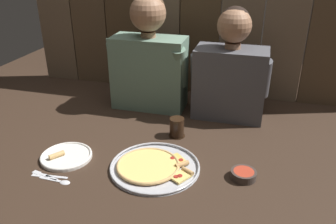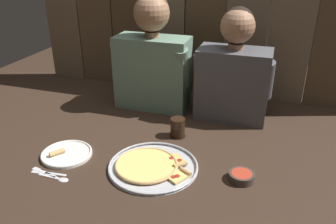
{
  "view_description": "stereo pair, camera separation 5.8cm",
  "coord_description": "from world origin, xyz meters",
  "px_view_note": "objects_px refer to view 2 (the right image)",
  "views": [
    {
      "loc": [
        0.37,
        -1.24,
        0.85
      ],
      "look_at": [
        -0.0,
        0.1,
        0.18
      ],
      "focal_mm": 36.71,
      "sensor_mm": 36.0,
      "label": 1
    },
    {
      "loc": [
        0.42,
        -1.23,
        0.85
      ],
      "look_at": [
        -0.0,
        0.1,
        0.18
      ],
      "focal_mm": 36.71,
      "sensor_mm": 36.0,
      "label": 2
    }
  ],
  "objects_px": {
    "pizza_tray": "(151,166)",
    "diner_right": "(234,71)",
    "diner_left": "(152,57)",
    "drinking_glass": "(178,128)",
    "dipping_bowl": "(242,176)",
    "dinner_plate": "(66,154)"
  },
  "relations": [
    {
      "from": "drinking_glass",
      "to": "pizza_tray",
      "type": "bearing_deg",
      "value": -95.79
    },
    {
      "from": "diner_left",
      "to": "dinner_plate",
      "type": "bearing_deg",
      "value": -106.58
    },
    {
      "from": "pizza_tray",
      "to": "dinner_plate",
      "type": "height_order",
      "value": "dinner_plate"
    },
    {
      "from": "pizza_tray",
      "to": "diner_left",
      "type": "height_order",
      "value": "diner_left"
    },
    {
      "from": "pizza_tray",
      "to": "diner_right",
      "type": "distance_m",
      "value": 0.7
    },
    {
      "from": "pizza_tray",
      "to": "drinking_glass",
      "type": "bearing_deg",
      "value": 84.21
    },
    {
      "from": "dipping_bowl",
      "to": "dinner_plate",
      "type": "bearing_deg",
      "value": -175.64
    },
    {
      "from": "diner_left",
      "to": "diner_right",
      "type": "bearing_deg",
      "value": -0.07
    },
    {
      "from": "pizza_tray",
      "to": "dinner_plate",
      "type": "relative_size",
      "value": 1.69
    },
    {
      "from": "diner_left",
      "to": "drinking_glass",
      "type": "bearing_deg",
      "value": -51.91
    },
    {
      "from": "pizza_tray",
      "to": "dipping_bowl",
      "type": "relative_size",
      "value": 3.69
    },
    {
      "from": "dinner_plate",
      "to": "diner_left",
      "type": "relative_size",
      "value": 0.35
    },
    {
      "from": "drinking_glass",
      "to": "diner_right",
      "type": "relative_size",
      "value": 0.16
    },
    {
      "from": "dinner_plate",
      "to": "dipping_bowl",
      "type": "distance_m",
      "value": 0.78
    },
    {
      "from": "drinking_glass",
      "to": "dipping_bowl",
      "type": "xyz_separation_m",
      "value": [
        0.35,
        -0.27,
        -0.03
      ]
    },
    {
      "from": "drinking_glass",
      "to": "diner_left",
      "type": "xyz_separation_m",
      "value": [
        -0.24,
        0.31,
        0.25
      ]
    },
    {
      "from": "dipping_bowl",
      "to": "diner_left",
      "type": "xyz_separation_m",
      "value": [
        -0.59,
        0.57,
        0.28
      ]
    },
    {
      "from": "dinner_plate",
      "to": "dipping_bowl",
      "type": "relative_size",
      "value": 2.18
    },
    {
      "from": "pizza_tray",
      "to": "dipping_bowl",
      "type": "bearing_deg",
      "value": 4.62
    },
    {
      "from": "pizza_tray",
      "to": "diner_left",
      "type": "xyz_separation_m",
      "value": [
        -0.21,
        0.6,
        0.29
      ]
    },
    {
      "from": "pizza_tray",
      "to": "dipping_bowl",
      "type": "xyz_separation_m",
      "value": [
        0.38,
        0.03,
        0.01
      ]
    },
    {
      "from": "pizza_tray",
      "to": "diner_left",
      "type": "relative_size",
      "value": 0.6
    }
  ]
}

